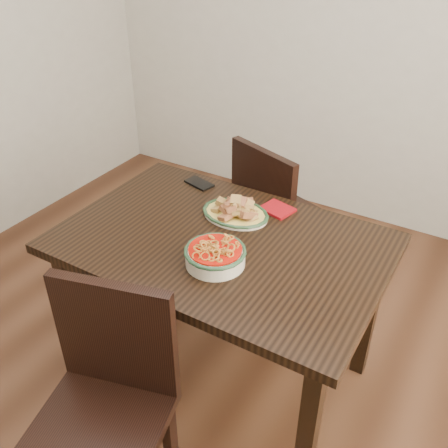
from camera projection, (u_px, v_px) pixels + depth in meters
The scene contains 9 objects.
floor at pixel (193, 367), 2.38m from camera, with size 3.50×3.50×0.00m, color #3B2012.
wall_back at pixel (352, 16), 2.93m from camera, with size 3.50×0.10×2.60m, color beige.
dining_table at pixel (221, 258), 2.01m from camera, with size 1.27×0.85×0.75m.
chair_far at pixel (276, 214), 2.60m from camera, with size 0.54×0.54×0.89m.
chair_near at pixel (107, 395), 1.64m from camera, with size 0.52×0.52×0.89m.
fish_plate at pixel (235, 207), 2.08m from camera, with size 0.29×0.22×0.11m.
noodle_bowl at pixel (215, 254), 1.81m from camera, with size 0.23×0.23×0.08m.
smartphone at pixel (199, 183), 2.34m from camera, with size 0.14×0.07×0.01m, color black.
napkin at pixel (277, 209), 2.14m from camera, with size 0.13×0.11×0.01m, color maroon.
Camera 1 is at (0.97, -1.32, 1.87)m, focal length 40.00 mm.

